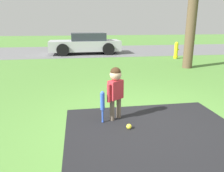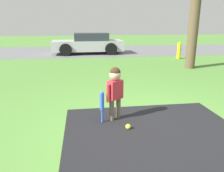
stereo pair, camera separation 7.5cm
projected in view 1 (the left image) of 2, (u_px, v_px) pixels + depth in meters
ground_plane at (150, 127)px, 3.70m from camera, size 60.00×60.00×0.00m
street_strip at (95, 51)px, 14.10m from camera, size 40.00×6.00×0.01m
child at (116, 86)px, 3.86m from camera, size 0.34×0.27×0.97m
baseball_bat at (102, 103)px, 3.78m from camera, size 0.08×0.08×0.58m
sports_ball at (129, 127)px, 3.62m from camera, size 0.09×0.09×0.09m
fire_hydrant at (176, 50)px, 10.84m from camera, size 0.25×0.23×0.83m
parked_car at (86, 44)px, 12.60m from camera, size 4.04×1.92×1.19m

